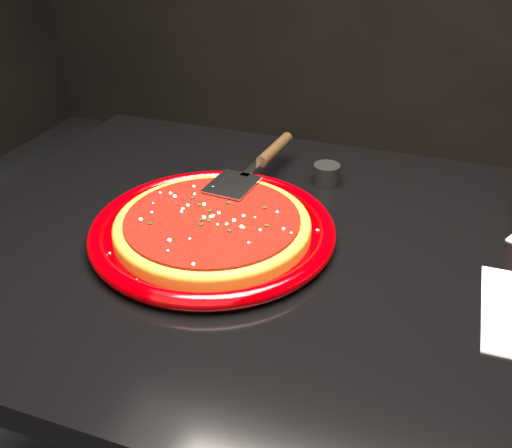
{
  "coord_description": "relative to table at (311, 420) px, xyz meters",
  "views": [
    {
      "loc": [
        0.14,
        -0.7,
        1.23
      ],
      "look_at": [
        -0.11,
        0.01,
        0.77
      ],
      "focal_mm": 40.0,
      "sensor_mm": 36.0,
      "label": 1
    }
  ],
  "objects": [
    {
      "name": "table",
      "position": [
        0.0,
        0.0,
        0.0
      ],
      "size": [
        1.2,
        0.8,
        0.75
      ],
      "primitive_type": "cube",
      "color": "black",
      "rests_on": "floor"
    },
    {
      "name": "plate",
      "position": [
        -0.17,
        -0.02,
        0.39
      ],
      "size": [
        0.47,
        0.47,
        0.03
      ],
      "primitive_type": "cylinder",
      "rotation": [
        0.0,
        0.0,
        -0.3
      ],
      "color": "#710001",
      "rests_on": "table"
    },
    {
      "name": "pizza_crust",
      "position": [
        -0.17,
        -0.02,
        0.39
      ],
      "size": [
        0.38,
        0.38,
        0.02
      ],
      "primitive_type": "cylinder",
      "rotation": [
        0.0,
        0.0,
        -0.3
      ],
      "color": "brown",
      "rests_on": "plate"
    },
    {
      "name": "pizza_crust_rim",
      "position": [
        -0.17,
        -0.02,
        0.4
      ],
      "size": [
        0.38,
        0.38,
        0.02
      ],
      "primitive_type": "torus",
      "rotation": [
        0.0,
        0.0,
        -0.3
      ],
      "color": "brown",
      "rests_on": "plate"
    },
    {
      "name": "pizza_sauce",
      "position": [
        -0.17,
        -0.02,
        0.41
      ],
      "size": [
        0.34,
        0.34,
        0.01
      ],
      "primitive_type": "cylinder",
      "rotation": [
        0.0,
        0.0,
        -0.3
      ],
      "color": "#68100A",
      "rests_on": "plate"
    },
    {
      "name": "parmesan_dusting",
      "position": [
        -0.17,
        -0.02,
        0.41
      ],
      "size": [
        0.26,
        0.26,
        0.01
      ],
      "primitive_type": null,
      "color": "beige",
      "rests_on": "plate"
    },
    {
      "name": "basil_flecks",
      "position": [
        -0.17,
        -0.02,
        0.41
      ],
      "size": [
        0.24,
        0.24,
        0.0
      ],
      "primitive_type": null,
      "color": "black",
      "rests_on": "plate"
    },
    {
      "name": "pizza_server",
      "position": [
        -0.16,
        0.16,
        0.42
      ],
      "size": [
        0.11,
        0.31,
        0.02
      ],
      "primitive_type": null,
      "rotation": [
        0.0,
        0.0,
        -0.09
      ],
      "color": "silver",
      "rests_on": "plate"
    },
    {
      "name": "ramekin",
      "position": [
        -0.05,
        0.22,
        0.39
      ],
      "size": [
        0.05,
        0.05,
        0.04
      ],
      "primitive_type": "cylinder",
      "rotation": [
        0.0,
        0.0,
        0.1
      ],
      "color": "black",
      "rests_on": "table"
    }
  ]
}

